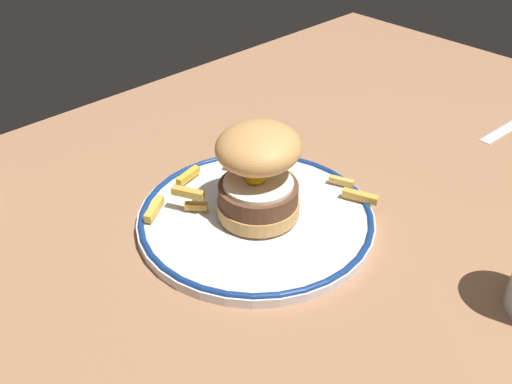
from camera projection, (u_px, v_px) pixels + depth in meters
The scene contains 4 objects.
ground_plane at pixel (281, 256), 69.14cm from camera, with size 149.13×97.15×4.00cm, color #9E6E4C.
dinner_plate at pixel (256, 217), 70.77cm from camera, with size 29.25×29.25×1.60cm.
burger at pixel (258, 171), 67.73cm from camera, with size 12.07×12.00×11.11cm.
fries_pile at pixel (243, 185), 73.46cm from camera, with size 24.57×21.98×2.90cm.
Camera 1 is at (-38.26, -35.73, 43.92)cm, focal length 40.25 mm.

